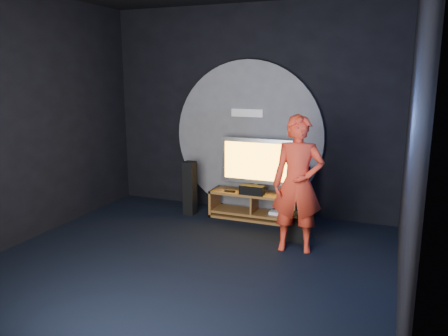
# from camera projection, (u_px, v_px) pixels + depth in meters

# --- Properties ---
(floor) EXTENTS (5.00, 5.00, 0.00)m
(floor) POSITION_uv_depth(u_px,v_px,m) (185.00, 265.00, 5.51)
(floor) COLOR black
(floor) RESTS_ON ground
(back_wall) EXTENTS (5.00, 0.04, 3.50)m
(back_wall) POSITION_uv_depth(u_px,v_px,m) (249.00, 111.00, 7.42)
(back_wall) COLOR black
(back_wall) RESTS_ON ground
(front_wall) EXTENTS (5.00, 0.04, 3.50)m
(front_wall) POSITION_uv_depth(u_px,v_px,m) (9.00, 168.00, 2.88)
(front_wall) COLOR black
(front_wall) RESTS_ON ground
(left_wall) EXTENTS (0.04, 5.00, 3.50)m
(left_wall) POSITION_uv_depth(u_px,v_px,m) (21.00, 119.00, 6.05)
(left_wall) COLOR black
(left_wall) RESTS_ON ground
(right_wall) EXTENTS (0.04, 5.00, 3.50)m
(right_wall) POSITION_uv_depth(u_px,v_px,m) (412.00, 138.00, 4.25)
(right_wall) COLOR black
(right_wall) RESTS_ON ground
(wall_disc_panel) EXTENTS (2.60, 0.11, 2.60)m
(wall_disc_panel) POSITION_uv_depth(u_px,v_px,m) (248.00, 137.00, 7.46)
(wall_disc_panel) COLOR #515156
(wall_disc_panel) RESTS_ON ground
(media_console) EXTENTS (1.47, 0.45, 0.45)m
(media_console) POSITION_uv_depth(u_px,v_px,m) (255.00, 207.00, 7.24)
(media_console) COLOR brown
(media_console) RESTS_ON ground
(tv) EXTENTS (1.21, 0.22, 0.89)m
(tv) POSITION_uv_depth(u_px,v_px,m) (256.00, 163.00, 7.15)
(tv) COLOR #A3A3AA
(tv) RESTS_ON media_console
(center_speaker) EXTENTS (0.40, 0.15, 0.15)m
(center_speaker) POSITION_uv_depth(u_px,v_px,m) (252.00, 190.00, 7.04)
(center_speaker) COLOR black
(center_speaker) RESTS_ON media_console
(remote) EXTENTS (0.18, 0.05, 0.02)m
(remote) POSITION_uv_depth(u_px,v_px,m) (230.00, 191.00, 7.22)
(remote) COLOR black
(remote) RESTS_ON media_console
(tower_speaker_left) EXTENTS (0.18, 0.20, 0.92)m
(tower_speaker_left) POSITION_uv_depth(u_px,v_px,m) (190.00, 188.00, 7.42)
(tower_speaker_left) COLOR black
(tower_speaker_left) RESTS_ON ground
(tower_speaker_right) EXTENTS (0.18, 0.20, 0.92)m
(tower_speaker_right) POSITION_uv_depth(u_px,v_px,m) (302.00, 195.00, 6.97)
(tower_speaker_right) COLOR black
(tower_speaker_right) RESTS_ON ground
(subwoofer) EXTENTS (0.33, 0.33, 0.37)m
(subwoofer) POSITION_uv_depth(u_px,v_px,m) (296.00, 227.00, 6.35)
(subwoofer) COLOR black
(subwoofer) RESTS_ON ground
(player) EXTENTS (0.74, 0.55, 1.85)m
(player) POSITION_uv_depth(u_px,v_px,m) (298.00, 184.00, 5.80)
(player) COLOR red
(player) RESTS_ON ground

